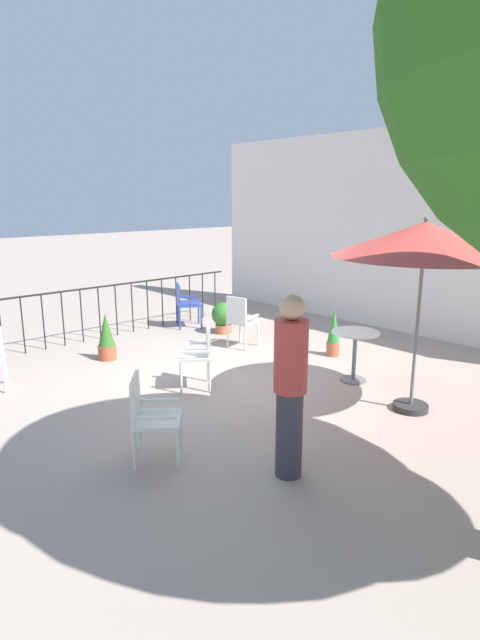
{
  "coord_description": "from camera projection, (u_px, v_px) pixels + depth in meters",
  "views": [
    {
      "loc": [
        5.4,
        -4.62,
        2.66
      ],
      "look_at": [
        0.0,
        0.34,
        0.88
      ],
      "focal_mm": 28.68,
      "sensor_mm": 36.0,
      "label": 1
    }
  ],
  "objects": [
    {
      "name": "terrace_railing",
      "position": [
        107.0,
        303.0,
        9.8
      ],
      "size": [
        0.03,
        5.74,
        1.01
      ],
      "color": "black",
      "rests_on": "ground"
    },
    {
      "name": "villa_facade",
      "position": [
        400.0,
        232.0,
        10.13
      ],
      "size": [
        9.69,
        0.3,
        3.96
      ],
      "primitive_type": "cube",
      "color": "white",
      "rests_on": "ground"
    },
    {
      "name": "cafe_table_0",
      "position": [
        355.0,
        347.0,
        7.45
      ],
      "size": [
        0.69,
        0.69,
        0.76
      ],
      "color": "white",
      "rests_on": "ground"
    },
    {
      "name": "ground_plane",
      "position": [
        223.0,
        382.0,
        7.53
      ],
      "size": [
        60.0,
        60.0,
        0.0
      ],
      "primitive_type": "plane",
      "color": "#A99789"
    },
    {
      "name": "patio_umbrella_0",
      "position": [
        424.0,
        241.0,
        6.04
      ],
      "size": [
        2.2,
        2.2,
        2.43
      ],
      "color": "#2D2D2D",
      "rests_on": "ground"
    },
    {
      "name": "standing_person",
      "position": [
        290.0,
        384.0,
        4.8
      ],
      "size": [
        0.32,
        0.32,
        1.8
      ],
      "color": "#33333D",
      "rests_on": "ground"
    },
    {
      "name": "patio_chair_2",
      "position": [
        240.0,
        318.0,
        9.12
      ],
      "size": [
        0.52,
        0.51,
        0.95
      ],
      "color": "silver",
      "rests_on": "ground"
    },
    {
      "name": "potted_plant_2",
      "position": [
        223.0,
        316.0,
        10.16
      ],
      "size": [
        0.48,
        0.48,
        0.62
      ],
      "color": "#C56A43",
      "rests_on": "ground"
    },
    {
      "name": "potted_plant_1",
      "position": [
        334.0,
        333.0,
        8.69
      ],
      "size": [
        0.23,
        0.23,
        0.85
      ],
      "color": "#B65B40",
      "rests_on": "ground"
    },
    {
      "name": "potted_plant_0",
      "position": [
        106.0,
        338.0,
        8.49
      ],
      "size": [
        0.3,
        0.3,
        0.79
      ],
      "color": "#B15131",
      "rests_on": "ground"
    },
    {
      "name": "patio_chair_0",
      "position": [
        149.0,
        413.0,
        5.22
      ],
      "size": [
        0.68,
        0.68,
        0.89
      ],
      "color": "silver",
      "rests_on": "ground"
    },
    {
      "name": "patio_chair_4",
      "position": [
        200.0,
        351.0,
        7.2
      ],
      "size": [
        0.63,
        0.63,
        0.92
      ],
      "color": "silver",
      "rests_on": "ground"
    },
    {
      "name": "patio_chair_3",
      "position": [
        185.0,
        302.0,
        10.58
      ],
      "size": [
        0.67,
        0.66,
        0.91
      ],
      "color": "#2F459D",
      "rests_on": "ground"
    }
  ]
}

